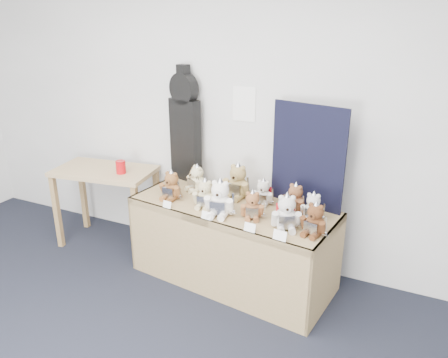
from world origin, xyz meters
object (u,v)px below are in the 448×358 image
at_px(display_table, 228,225).
at_px(teddy_front_far_right, 286,214).
at_px(side_table, 105,182).
at_px(teddy_back_end, 313,208).
at_px(red_cup, 121,167).
at_px(teddy_back_right, 295,199).
at_px(teddy_front_centre, 220,200).
at_px(teddy_back_centre_left, 237,183).
at_px(guitar_case, 185,126).
at_px(teddy_front_end, 315,221).
at_px(teddy_back_far_left, 195,180).
at_px(teddy_front_far_left, 171,186).
at_px(teddy_back_left, 197,179).
at_px(teddy_front_left, 205,195).
at_px(teddy_back_centre_right, 263,193).
at_px(teddy_front_right, 252,206).

relative_size(display_table, teddy_front_far_right, 5.91).
height_order(side_table, teddy_front_far_right, teddy_front_far_right).
xyz_separation_m(side_table, teddy_back_end, (2.05, -0.06, 0.15)).
distance_m(display_table, red_cup, 1.20).
xyz_separation_m(display_table, teddy_back_right, (0.50, 0.16, 0.26)).
bearing_deg(teddy_back_right, teddy_front_centre, -134.08).
distance_m(teddy_back_centre_left, teddy_back_right, 0.54).
height_order(guitar_case, teddy_front_end, guitar_case).
distance_m(display_table, teddy_back_far_left, 0.56).
height_order(teddy_back_right, teddy_back_end, teddy_back_right).
distance_m(side_table, teddy_front_far_left, 0.89).
relative_size(teddy_front_far_left, teddy_back_left, 1.04).
height_order(display_table, teddy_back_left, teddy_back_left).
xyz_separation_m(guitar_case, teddy_front_end, (1.38, -0.58, -0.41)).
relative_size(teddy_front_far_left, teddy_back_centre_left, 0.82).
distance_m(teddy_front_end, teddy_back_end, 0.24).
bearing_deg(red_cup, teddy_front_left, -10.34).
bearing_deg(teddy_back_left, teddy_back_end, 24.34).
distance_m(teddy_front_centre, teddy_back_right, 0.60).
bearing_deg(teddy_back_left, teddy_back_far_left, -179.42).
bearing_deg(teddy_back_end, teddy_back_centre_left, 163.91).
height_order(teddy_front_far_left, teddy_back_end, teddy_front_far_left).
xyz_separation_m(side_table, teddy_front_left, (1.20, -0.20, 0.15)).
height_order(teddy_front_far_left, teddy_back_far_left, teddy_front_far_left).
bearing_deg(teddy_back_centre_right, teddy_front_far_right, -52.01).
bearing_deg(teddy_back_right, side_table, -164.30).
height_order(teddy_front_left, teddy_front_end, teddy_front_end).
bearing_deg(teddy_back_far_left, teddy_front_end, 12.77).
bearing_deg(side_table, display_table, -14.12).
relative_size(teddy_front_right, teddy_back_far_left, 1.06).
height_order(teddy_front_right, teddy_back_left, teddy_back_left).
distance_m(display_table, teddy_front_far_right, 0.61).
bearing_deg(teddy_back_centre_right, teddy_back_right, -11.05).
height_order(teddy_front_far_right, teddy_back_centre_left, teddy_back_centre_left).
height_order(teddy_front_far_left, teddy_front_far_right, teddy_front_far_right).
distance_m(teddy_front_left, teddy_front_right, 0.43).
distance_m(teddy_back_end, teddy_back_far_left, 1.12).
distance_m(display_table, side_table, 1.39).
bearing_deg(teddy_front_centre, teddy_back_centre_left, 84.57).
distance_m(red_cup, teddy_front_right, 1.42).
distance_m(teddy_back_left, teddy_back_far_left, 0.04).
distance_m(teddy_front_right, teddy_front_end, 0.50).
bearing_deg(display_table, guitar_case, 152.94).
distance_m(display_table, guitar_case, 1.03).
height_order(teddy_front_left, teddy_back_right, same).
bearing_deg(teddy_back_right, teddy_back_far_left, -169.71).
height_order(display_table, teddy_front_right, teddy_front_right).
height_order(red_cup, teddy_back_far_left, teddy_back_far_left).
relative_size(side_table, teddy_front_left, 3.81).
xyz_separation_m(teddy_back_left, teddy_back_centre_left, (0.39, 0.02, 0.03)).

